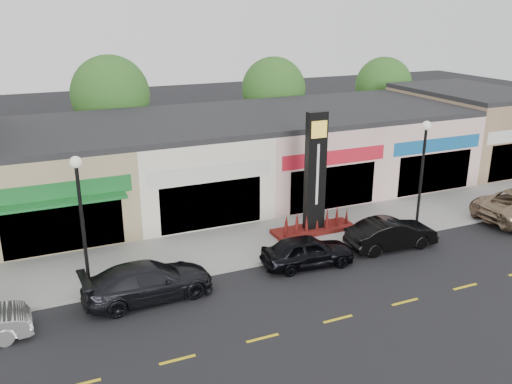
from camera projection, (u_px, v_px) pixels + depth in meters
ground at (299, 283)px, 22.25m from camera, size 120.00×120.00×0.00m
sidewalk at (257, 241)px, 25.99m from camera, size 52.00×4.30×0.15m
curb at (277, 260)px, 24.04m from camera, size 52.00×0.20×0.15m
shop_beige at (53, 176)px, 28.20m from camera, size 7.00×10.85×4.80m
shop_cream at (183, 161)px, 30.85m from camera, size 7.00×10.01×4.80m
shop_pink_w at (292, 149)px, 33.50m from camera, size 7.00×10.01×4.80m
shop_pink_e at (385, 139)px, 36.15m from camera, size 7.00×10.01×4.80m
shop_tan at (466, 126)px, 38.71m from camera, size 7.00×10.01×5.30m
tree_rear_west at (110, 95)px, 35.95m from camera, size 5.20×5.20×7.83m
tree_rear_mid at (274, 89)px, 40.60m from camera, size 4.80×4.80×7.29m
tree_rear_east at (383, 85)px, 44.47m from camera, size 4.60×4.60×6.94m
lamp_west_near at (81, 212)px, 20.26m from camera, size 0.44×0.44×5.47m
lamp_east_near at (423, 164)px, 26.31m from camera, size 0.44×0.44×5.47m
pylon_sign at (315, 191)px, 26.28m from camera, size 4.20×1.30×6.00m
car_dark_sedan at (148, 281)px, 20.84m from camera, size 2.32×5.14×1.46m
car_black_sedan at (308, 251)px, 23.50m from camera, size 1.99×4.18×1.38m
car_black_conv at (391, 234)px, 25.26m from camera, size 1.71×4.38×1.42m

